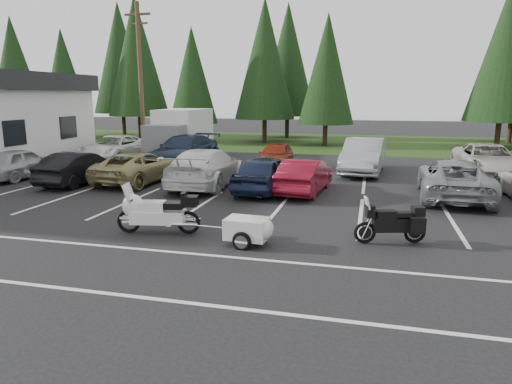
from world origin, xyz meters
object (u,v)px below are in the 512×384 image
Objects in this scene: box_truck at (177,134)px; car_far_4 at (487,160)px; car_far_2 at (275,155)px; cargo_trailer at (247,231)px; car_near_5 at (305,176)px; car_near_3 at (206,167)px; car_near_1 at (79,168)px; touring_motorcycle at (158,208)px; utility_pole at (141,79)px; car_near_6 at (454,179)px; car_far_3 at (364,156)px; car_far_0 at (114,148)px; car_near_2 at (140,167)px; car_near_4 at (265,173)px; adventure_motorcycle at (391,220)px; car_far_1 at (184,150)px; car_near_0 at (20,163)px.

car_far_4 is at bearing -7.43° from box_truck.
car_far_2 is 2.61× the size of cargo_trailer.
car_near_3 is at bearing 1.35° from car_near_5.
car_near_3 is at bearing -168.60° from car_near_1.
touring_motorcycle is at bearing -96.73° from car_far_2.
car_near_6 is at bearing -24.39° from utility_pole.
car_far_3 reaches higher than car_far_4.
car_near_1 is at bearing -70.39° from car_far_0.
car_near_4 reaches higher than car_near_2.
adventure_motorcycle is at bearing 154.43° from car_near_2.
car_far_0 is 14.21m from car_far_3.
car_far_3 is 2.48× the size of adventure_motorcycle.
car_near_5 is 0.77× the size of car_far_0.
car_far_3 is at bearing -151.07° from car_near_1.
car_near_5 is at bearing -30.83° from car_far_1.
car_far_1 is (1.54, -2.72, -0.64)m from box_truck.
car_far_3 is (9.54, -0.26, 0.03)m from car_far_1.
car_near_1 is 9.67m from car_near_5.
box_truck is 1.05× the size of car_far_4.
touring_motorcycle is (-8.59, -6.70, -0.02)m from car_near_6.
car_near_0 is 21.78m from car_far_4.
car_far_4 is at bearing -0.54° from car_far_2.
car_near_3 is at bearing 88.45° from touring_motorcycle.
car_near_0 is 0.75× the size of car_far_1.
car_near_2 is 10.62m from car_far_3.
car_far_3 is at bearing 81.58° from cargo_trailer.
car_near_4 reaches higher than touring_motorcycle.
car_near_6 is at bearing 51.94° from adventure_motorcycle.
car_far_1 is (-5.86, 5.71, 0.08)m from car_near_4.
car_near_1 is at bearing -81.05° from utility_pole.
car_far_0 is at bearing -96.06° from car_near_0.
car_far_0 is at bearing -125.21° from utility_pole.
car_near_6 reaches higher than car_near_0.
car_far_4 is (12.01, 5.77, -0.05)m from car_near_3.
car_near_0 is at bearing -155.74° from car_far_3.
car_near_3 is 1.02× the size of car_far_4.
car_near_6 is (5.47, 0.33, 0.06)m from car_near_5.
car_far_0 is 3.40× the size of cargo_trailer.
car_near_5 reaches higher than adventure_motorcycle.
box_truck is 3.64× the size of cargo_trailer.
box_truck is 1.35× the size of car_near_0.
box_truck is 1.10× the size of car_far_3.
car_near_1 is at bearing 175.52° from car_near_0.
adventure_motorcycle is at bearing 163.64° from car_near_0.
adventure_motorcycle is (3.52, 1.03, 0.27)m from cargo_trailer.
car_far_4 is (7.83, 6.09, 0.08)m from car_near_5.
touring_motorcycle is at bearing -109.45° from car_far_3.
car_near_1 is 0.82× the size of car_far_3.
car_near_2 is 0.93× the size of car_far_0.
adventure_motorcycle is at bearing 133.15° from car_near_4.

